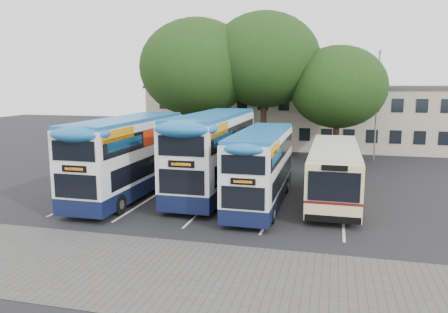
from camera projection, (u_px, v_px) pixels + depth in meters
ground at (267, 232)px, 19.12m from camera, size 120.00×120.00×0.00m
paving_strip at (187, 275)px, 14.82m from camera, size 40.00×6.00×0.01m
bay_lines at (215, 198)px, 24.81m from camera, size 14.12×11.00×0.01m
depot_building at (308, 116)px, 44.40m from camera, size 32.40×8.40×6.20m
lamp_post at (377, 100)px, 35.91m from camera, size 0.25×1.05×9.06m
tree_left at (197, 68)px, 36.57m from camera, size 9.61×9.61×11.81m
tree_mid at (264, 60)px, 36.06m from camera, size 9.20×9.20×12.26m
tree_right at (338, 87)px, 34.71m from camera, size 7.72×7.72×9.42m
bus_dd_left at (129, 153)px, 24.94m from camera, size 2.62×10.81×4.51m
bus_dd_mid at (214, 149)px, 25.70m from camera, size 2.73×11.27×4.70m
bus_dd_right at (261, 164)px, 23.14m from camera, size 2.32×9.56×3.98m
bus_single at (334, 169)px, 24.16m from camera, size 2.62×10.29×3.07m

